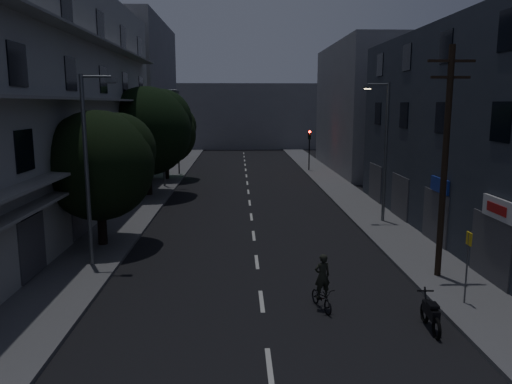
{
  "coord_description": "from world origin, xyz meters",
  "views": [
    {
      "loc": [
        -0.81,
        -10.36,
        6.97
      ],
      "look_at": [
        0.0,
        12.0,
        3.0
      ],
      "focal_mm": 35.0,
      "sensor_mm": 36.0,
      "label": 1
    }
  ],
  "objects": [
    {
      "name": "ground",
      "position": [
        0.0,
        25.0,
        0.0
      ],
      "size": [
        160.0,
        160.0,
        0.0
      ],
      "primitive_type": "plane",
      "color": "black",
      "rests_on": "ground"
    },
    {
      "name": "sidewalk_left",
      "position": [
        -7.5,
        25.0,
        0.07
      ],
      "size": [
        3.0,
        90.0,
        0.15
      ],
      "primitive_type": "cube",
      "color": "#565659",
      "rests_on": "ground"
    },
    {
      "name": "sidewalk_right",
      "position": [
        7.5,
        25.0,
        0.07
      ],
      "size": [
        3.0,
        90.0,
        0.15
      ],
      "primitive_type": "cube",
      "color": "#565659",
      "rests_on": "ground"
    },
    {
      "name": "lane_markings",
      "position": [
        0.0,
        31.25,
        0.01
      ],
      "size": [
        0.15,
        60.5,
        0.01
      ],
      "color": "beige",
      "rests_on": "ground"
    },
    {
      "name": "building_left",
      "position": [
        -11.98,
        18.0,
        6.99
      ],
      "size": [
        7.0,
        36.0,
        14.0
      ],
      "color": "#A2A29E",
      "rests_on": "ground"
    },
    {
      "name": "building_right",
      "position": [
        11.99,
        14.0,
        5.5
      ],
      "size": [
        6.19,
        28.0,
        11.0
      ],
      "color": "#2B313B",
      "rests_on": "ground"
    },
    {
      "name": "building_far_left",
      "position": [
        -12.0,
        48.0,
        8.0
      ],
      "size": [
        6.0,
        20.0,
        16.0
      ],
      "primitive_type": "cube",
      "color": "slate",
      "rests_on": "ground"
    },
    {
      "name": "building_far_right",
      "position": [
        12.0,
        42.0,
        6.5
      ],
      "size": [
        6.0,
        20.0,
        13.0
      ],
      "primitive_type": "cube",
      "color": "slate",
      "rests_on": "ground"
    },
    {
      "name": "building_far_end",
      "position": [
        0.0,
        70.0,
        5.0
      ],
      "size": [
        24.0,
        8.0,
        10.0
      ],
      "primitive_type": "cube",
      "color": "slate",
      "rests_on": "ground"
    },
    {
      "name": "tree_near",
      "position": [
        -7.44,
        13.75,
        4.24
      ],
      "size": [
        5.3,
        5.3,
        6.54
      ],
      "color": "black",
      "rests_on": "sidewalk_left"
    },
    {
      "name": "tree_mid",
      "position": [
        -7.5,
        27.28,
        5.21
      ],
      "size": [
        6.59,
        6.59,
        8.1
      ],
      "color": "black",
      "rests_on": "sidewalk_left"
    },
    {
      "name": "tree_far",
      "position": [
        -7.35,
        35.62,
        4.44
      ],
      "size": [
        5.54,
        5.54,
        6.86
      ],
      "color": "black",
      "rests_on": "sidewalk_left"
    },
    {
      "name": "traffic_signal_far_right",
      "position": [
        6.57,
        40.94,
        3.1
      ],
      "size": [
        0.28,
        0.37,
        4.1
      ],
      "color": "black",
      "rests_on": "sidewalk_right"
    },
    {
      "name": "traffic_signal_far_left",
      "position": [
        -6.65,
        38.78,
        3.1
      ],
      "size": [
        0.28,
        0.37,
        4.1
      ],
      "color": "black",
      "rests_on": "sidewalk_left"
    },
    {
      "name": "street_lamp_left_near",
      "position": [
        -7.01,
        10.49,
        4.6
      ],
      "size": [
        1.51,
        0.25,
        8.0
      ],
      "color": "slate",
      "rests_on": "sidewalk_left"
    },
    {
      "name": "street_lamp_right",
      "position": [
        7.61,
        18.11,
        4.6
      ],
      "size": [
        1.51,
        0.25,
        8.0
      ],
      "color": "#5A5E62",
      "rests_on": "sidewalk_right"
    },
    {
      "name": "street_lamp_left_far",
      "position": [
        -6.89,
        31.39,
        4.6
      ],
      "size": [
        1.51,
        0.25,
        8.0
      ],
      "color": "#525659",
      "rests_on": "sidewalk_left"
    },
    {
      "name": "utility_pole",
      "position": [
        7.21,
        8.6,
        4.87
      ],
      "size": [
        1.8,
        0.24,
        9.0
      ],
      "color": "black",
      "rests_on": "sidewalk_right"
    },
    {
      "name": "bus_stop_sign",
      "position": [
        7.02,
        5.75,
        1.89
      ],
      "size": [
        0.06,
        0.35,
        2.52
      ],
      "color": "#595B60",
      "rests_on": "sidewalk_right"
    },
    {
      "name": "motorcycle",
      "position": [
        5.17,
        4.08,
        0.47
      ],
      "size": [
        0.54,
        1.85,
        1.19
      ],
      "rotation": [
        0.0,
        0.0,
        -0.06
      ],
      "color": "black",
      "rests_on": "ground"
    },
    {
      "name": "cyclist",
      "position": [
        2.03,
        5.75,
        0.66
      ],
      "size": [
        0.93,
        1.64,
        1.96
      ],
      "rotation": [
        0.0,
        0.0,
        0.27
      ],
      "color": "black",
      "rests_on": "ground"
    }
  ]
}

